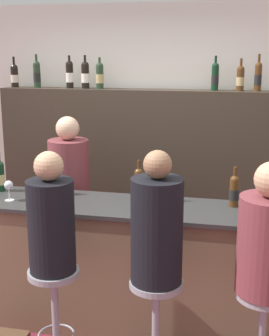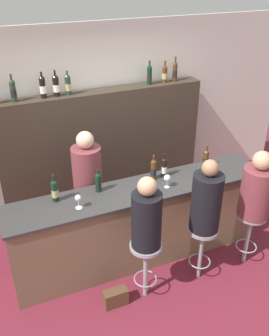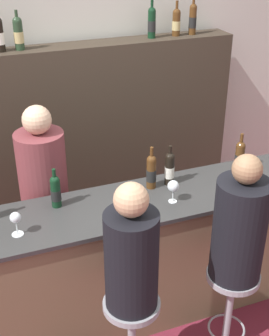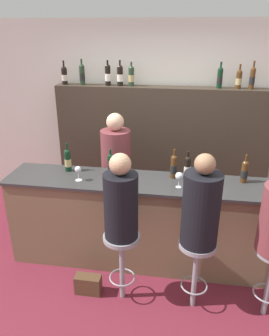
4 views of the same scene
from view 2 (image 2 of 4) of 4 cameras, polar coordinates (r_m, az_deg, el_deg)
ground_plane at (r=4.69m, az=2.23°, el=-15.20°), size 16.00×16.00×0.00m
wall_back at (r=5.42m, az=-5.75°, el=7.67°), size 6.40×0.05×2.60m
bar_counter at (r=4.54m, az=0.92°, el=-8.50°), size 3.10×0.57×1.01m
back_bar_cabinet at (r=5.39m, az=-4.79°, el=2.73°), size 2.90×0.28×1.76m
wine_bottle_counter_0 at (r=4.06m, az=-12.05°, el=-3.38°), size 0.07×0.07×0.32m
wine_bottle_counter_1 at (r=4.16m, az=-5.57°, el=-2.17°), size 0.07×0.07×0.28m
wine_bottle_counter_2 at (r=4.37m, az=2.91°, el=-0.19°), size 0.07×0.07×0.32m
wine_bottle_counter_3 at (r=4.43m, az=4.54°, el=0.12°), size 0.07×0.07×0.30m
wine_bottle_counter_4 at (r=4.70m, az=10.81°, el=1.42°), size 0.07×0.07×0.30m
wine_bottle_backbar_1 at (r=4.81m, az=-18.02°, el=11.18°), size 0.07×0.07×0.34m
wine_bottle_backbar_2 at (r=4.85m, az=-13.82°, el=11.93°), size 0.08×0.08×0.33m
wine_bottle_backbar_3 at (r=4.88m, az=-11.88°, el=12.21°), size 0.08×0.08×0.33m
wine_bottle_backbar_4 at (r=4.91m, az=-10.12°, el=12.42°), size 0.08×0.08×0.31m
wine_bottle_backbar_5 at (r=5.27m, az=2.29°, el=14.03°), size 0.07×0.07×0.32m
wine_bottle_backbar_6 at (r=5.38m, az=4.62°, el=14.12°), size 0.07×0.07×0.30m
wine_bottle_backbar_7 at (r=5.45m, az=6.18°, el=14.44°), size 0.07×0.07×0.34m
wine_glass_0 at (r=3.91m, az=-8.59°, el=-4.65°), size 0.07×0.07×0.16m
wine_glass_1 at (r=4.23m, az=5.01°, el=-1.58°), size 0.08×0.08×0.16m
bar_stool_left at (r=4.03m, az=1.73°, el=-13.38°), size 0.34×0.34×0.72m
guest_seated_left at (r=3.70m, az=1.85°, el=-7.51°), size 0.30×0.30×0.80m
bar_stool_middle at (r=4.30m, az=10.24°, el=-10.73°), size 0.34×0.34×0.72m
guest_seated_middle at (r=3.98m, az=10.91°, el=-4.88°), size 0.32×0.32×0.84m
bar_stool_right at (r=4.64m, az=17.19°, el=-8.35°), size 0.34×0.34×0.72m
guest_seated_right at (r=4.36m, az=18.16°, el=-3.05°), size 0.36×0.36×0.80m
bartender at (r=4.66m, az=-6.97°, el=-4.19°), size 0.35×0.35×1.59m
handbag at (r=4.26m, az=-2.90°, el=-19.11°), size 0.26×0.12×0.20m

